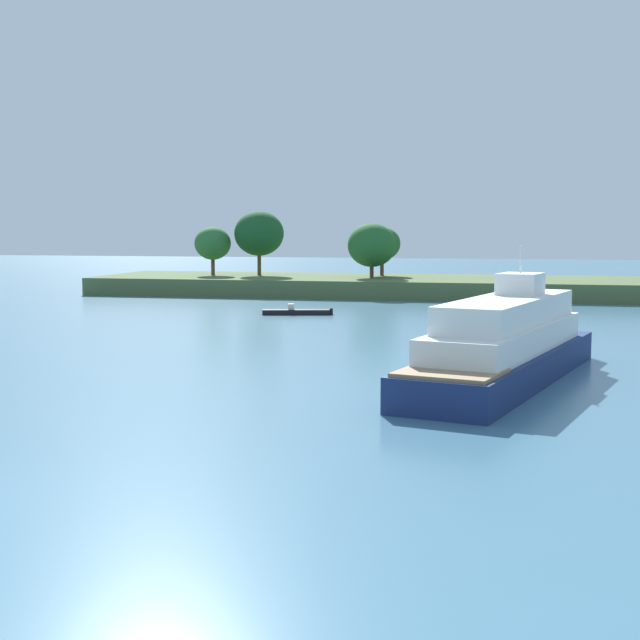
% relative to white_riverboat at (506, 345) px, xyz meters
% --- Properties ---
extents(treeline_island, '(83.81, 17.43, 9.49)m').
position_rel_white_riverboat_xyz_m(treeline_island, '(-5.05, 55.72, 0.27)').
color(treeline_island, '#4C6038').
rests_on(treeline_island, ground).
extents(white_riverboat, '(9.58, 20.69, 6.64)m').
position_rel_white_riverboat_xyz_m(white_riverboat, '(0.00, 0.00, 0.00)').
color(white_riverboat, navy).
rests_on(white_riverboat, ground).
extents(fishing_skiff, '(6.14, 2.49, 0.95)m').
position_rel_white_riverboat_xyz_m(fishing_skiff, '(-18.31, 30.67, -1.56)').
color(fishing_skiff, black).
rests_on(fishing_skiff, ground).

